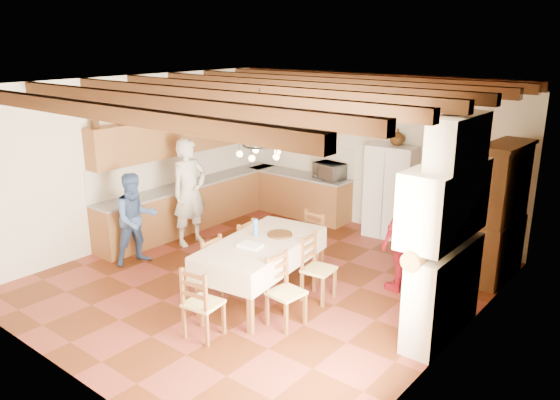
% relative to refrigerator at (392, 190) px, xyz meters
% --- Properties ---
extents(floor, '(6.00, 6.50, 0.02)m').
position_rel_refrigerator_xyz_m(floor, '(-0.55, -3.09, -0.88)').
color(floor, '#51220D').
rests_on(floor, ground).
extents(ceiling, '(6.00, 6.50, 0.02)m').
position_rel_refrigerator_xyz_m(ceiling, '(-0.55, -3.09, 2.14)').
color(ceiling, white).
rests_on(ceiling, ground).
extents(wall_back, '(6.00, 0.02, 3.00)m').
position_rel_refrigerator_xyz_m(wall_back, '(-0.55, 0.17, 0.63)').
color(wall_back, beige).
rests_on(wall_back, ground).
extents(wall_front, '(6.00, 0.02, 3.00)m').
position_rel_refrigerator_xyz_m(wall_front, '(-0.55, -6.35, 0.63)').
color(wall_front, beige).
rests_on(wall_front, ground).
extents(wall_left, '(0.02, 6.50, 3.00)m').
position_rel_refrigerator_xyz_m(wall_left, '(-3.56, -3.09, 0.63)').
color(wall_left, beige).
rests_on(wall_left, ground).
extents(wall_right, '(0.02, 6.50, 3.00)m').
position_rel_refrigerator_xyz_m(wall_right, '(2.46, -3.09, 0.63)').
color(wall_right, beige).
rests_on(wall_right, ground).
extents(ceiling_beams, '(6.00, 6.30, 0.16)m').
position_rel_refrigerator_xyz_m(ceiling_beams, '(-0.55, -3.09, 2.04)').
color(ceiling_beams, '#382410').
rests_on(ceiling_beams, ground).
extents(lower_cabinets_left, '(0.60, 4.30, 0.86)m').
position_rel_refrigerator_xyz_m(lower_cabinets_left, '(-3.25, -2.04, -0.44)').
color(lower_cabinets_left, brown).
rests_on(lower_cabinets_left, ground).
extents(lower_cabinets_back, '(2.30, 0.60, 0.86)m').
position_rel_refrigerator_xyz_m(lower_cabinets_back, '(-2.10, -0.14, -0.44)').
color(lower_cabinets_back, brown).
rests_on(lower_cabinets_back, ground).
extents(countertop_left, '(0.62, 4.30, 0.04)m').
position_rel_refrigerator_xyz_m(countertop_left, '(-3.25, -2.04, 0.01)').
color(countertop_left, slate).
rests_on(countertop_left, lower_cabinets_left).
extents(countertop_back, '(2.34, 0.62, 0.04)m').
position_rel_refrigerator_xyz_m(countertop_back, '(-2.10, -0.14, 0.01)').
color(countertop_back, slate).
rests_on(countertop_back, lower_cabinets_back).
extents(backsplash_left, '(0.03, 4.30, 0.60)m').
position_rel_refrigerator_xyz_m(backsplash_left, '(-3.54, -2.04, 0.33)').
color(backsplash_left, silver).
rests_on(backsplash_left, ground).
extents(backsplash_back, '(2.30, 0.03, 0.60)m').
position_rel_refrigerator_xyz_m(backsplash_back, '(-2.10, 0.15, 0.33)').
color(backsplash_back, silver).
rests_on(backsplash_back, ground).
extents(upper_cabinets, '(0.35, 4.20, 0.70)m').
position_rel_refrigerator_xyz_m(upper_cabinets, '(-3.38, -2.04, 0.98)').
color(upper_cabinets, brown).
rests_on(upper_cabinets, ground).
extents(fireplace, '(0.56, 1.60, 2.80)m').
position_rel_refrigerator_xyz_m(fireplace, '(2.17, -2.89, 0.53)').
color(fireplace, beige).
rests_on(fireplace, ground).
extents(wall_picture, '(0.34, 0.03, 0.42)m').
position_rel_refrigerator_xyz_m(wall_picture, '(1.00, 0.14, 0.98)').
color(wall_picture, '#321E15').
rests_on(wall_picture, ground).
extents(refrigerator, '(0.94, 0.80, 1.74)m').
position_rel_refrigerator_xyz_m(refrigerator, '(0.00, 0.00, 0.00)').
color(refrigerator, white).
rests_on(refrigerator, floor).
extents(hutch, '(0.55, 1.21, 2.15)m').
position_rel_refrigerator_xyz_m(hutch, '(2.20, -0.75, 0.20)').
color(hutch, '#321B0B').
rests_on(hutch, floor).
extents(dining_table, '(1.31, 2.15, 0.88)m').
position_rel_refrigerator_xyz_m(dining_table, '(-0.16, -3.56, -0.07)').
color(dining_table, beige).
rests_on(dining_table, floor).
extents(chandelier, '(0.47, 0.47, 0.03)m').
position_rel_refrigerator_xyz_m(chandelier, '(-0.16, -3.56, 1.38)').
color(chandelier, black).
rests_on(chandelier, ground).
extents(chair_left_near, '(0.42, 0.44, 0.96)m').
position_rel_refrigerator_xyz_m(chair_left_near, '(-0.82, -4.07, -0.39)').
color(chair_left_near, brown).
rests_on(chair_left_near, floor).
extents(chair_left_far, '(0.44, 0.45, 0.96)m').
position_rel_refrigerator_xyz_m(chair_left_far, '(-0.92, -3.25, -0.39)').
color(chair_left_far, brown).
rests_on(chair_left_far, floor).
extents(chair_right_near, '(0.44, 0.45, 0.96)m').
position_rel_refrigerator_xyz_m(chair_right_near, '(0.59, -3.94, -0.39)').
color(chair_right_near, brown).
rests_on(chair_right_near, floor).
extents(chair_right_far, '(0.44, 0.46, 0.96)m').
position_rel_refrigerator_xyz_m(chair_right_far, '(0.49, -3.07, -0.39)').
color(chair_right_far, brown).
rests_on(chair_right_far, floor).
extents(chair_end_near, '(0.47, 0.46, 0.96)m').
position_rel_refrigerator_xyz_m(chair_end_near, '(-0.03, -4.82, -0.39)').
color(chair_end_near, brown).
rests_on(chair_end_near, floor).
extents(chair_end_far, '(0.46, 0.44, 0.96)m').
position_rel_refrigerator_xyz_m(chair_end_far, '(-0.25, -2.35, -0.39)').
color(chair_end_far, brown).
rests_on(chair_end_far, floor).
extents(person_man, '(0.53, 0.75, 1.94)m').
position_rel_refrigerator_xyz_m(person_man, '(-2.60, -2.71, 0.10)').
color(person_man, beige).
rests_on(person_man, floor).
extents(person_woman_blue, '(0.75, 0.87, 1.54)m').
position_rel_refrigerator_xyz_m(person_woman_blue, '(-2.61, -3.88, -0.10)').
color(person_woman_blue, '#3E5992').
rests_on(person_woman_blue, floor).
extents(person_woman_red, '(0.56, 0.98, 1.58)m').
position_rel_refrigerator_xyz_m(person_woman_red, '(1.26, -2.02, -0.08)').
color(person_woman_red, '#A2121F').
rests_on(person_woman_red, floor).
extents(microwave, '(0.66, 0.50, 0.33)m').
position_rel_refrigerator_xyz_m(microwave, '(-1.34, -0.14, 0.19)').
color(microwave, silver).
rests_on(microwave, countertop_back).
extents(fridge_vase, '(0.34, 0.34, 0.29)m').
position_rel_refrigerator_xyz_m(fridge_vase, '(0.04, 0.00, 1.02)').
color(fridge_vase, '#321B0B').
rests_on(fridge_vase, refrigerator).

